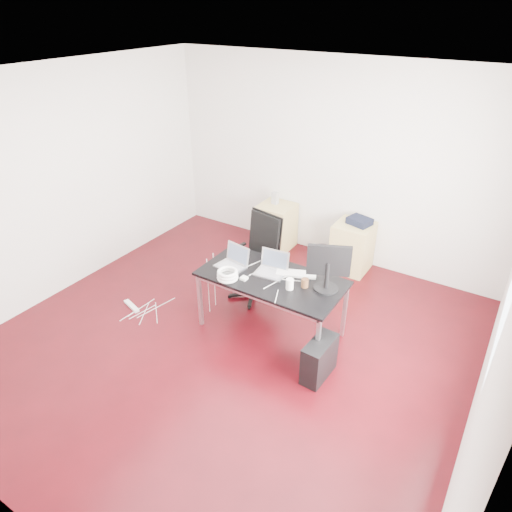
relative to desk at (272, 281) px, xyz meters
The scene contains 18 objects.
room_shell 0.87m from the desk, 120.26° to the right, with size 5.00×5.00×5.00m.
desk is the anchor object (origin of this frame).
office_chair 0.78m from the desk, 133.91° to the left, with size 0.56×0.58×1.08m.
filing_cabinet_left 2.08m from the desk, 118.46° to the left, with size 0.50×0.50×0.70m, color tan.
filing_cabinet_right 1.85m from the desk, 81.94° to the left, with size 0.50×0.50×0.70m, color tan.
pc_tower 0.99m from the desk, 25.53° to the right, with size 0.20×0.45×0.44m, color black.
wastebasket 1.78m from the desk, 94.78° to the left, with size 0.24×0.24×0.28m, color black.
power_strip 1.91m from the desk, 162.05° to the right, with size 0.30×0.06×0.04m, color white.
laptop_left 0.51m from the desk, behind, with size 0.37×0.30×0.23m.
laptop_right 0.15m from the desk, 120.70° to the left, with size 0.36×0.29×0.23m.
monitor 0.70m from the desk, 11.11° to the left, with size 0.43×0.26×0.51m.
keyboard 0.29m from the desk, 43.74° to the left, with size 0.44×0.14×0.02m, color white.
cup_white 0.31m from the desk, 19.50° to the right, with size 0.08×0.08×0.12m, color white.
cup_brown 0.41m from the desk, ahead, with size 0.08×0.08×0.10m, color #50311B.
cable_coil 0.49m from the desk, 143.54° to the right, with size 0.24×0.24×0.11m.
power_adapter 0.31m from the desk, 138.99° to the right, with size 0.07×0.07×0.03m, color white.
speaker 2.11m from the desk, 119.13° to the left, with size 0.09×0.08×0.18m, color #9E9E9E.
navy_garment 1.87m from the desk, 80.71° to the left, with size 0.30×0.24×0.09m, color black.
Camera 1 is at (2.39, -3.25, 3.41)m, focal length 32.00 mm.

